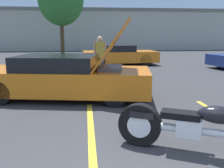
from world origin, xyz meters
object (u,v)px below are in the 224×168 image
Objects in this scene: show_car_hood_open at (65,77)px; spectator_near_motorcycle at (100,53)px; motorcycle at (198,128)px; parked_car_mid_row at (119,55)px.

spectator_near_motorcycle is (1.18, 3.26, 0.40)m from show_car_hood_open.
show_car_hood_open reaches higher than motorcycle.
show_car_hood_open is 1.15× the size of parked_car_mid_row.
motorcycle is 0.46× the size of show_car_hood_open.
motorcycle is 1.36× the size of spectator_near_motorcycle.
show_car_hood_open is (-2.23, 3.64, 0.18)m from motorcycle.
show_car_hood_open reaches higher than parked_car_mid_row.
motorcycle is 7.00m from spectator_near_motorcycle.
show_car_hood_open reaches higher than spectator_near_motorcycle.
show_car_hood_open is 7.79m from parked_car_mid_row.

